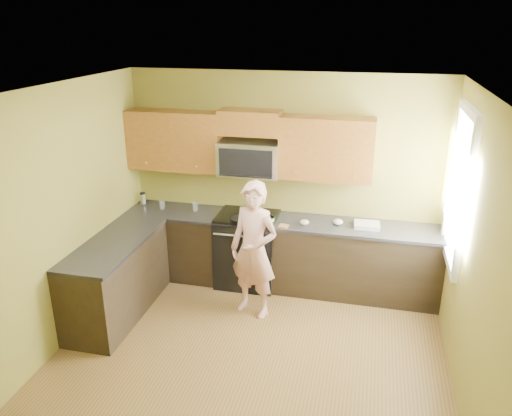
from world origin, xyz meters
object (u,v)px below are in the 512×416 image
(microwave, at_px, (250,174))
(butter_tub, at_px, (269,222))
(frying_pan, at_px, (242,222))
(travel_mug, at_px, (143,204))
(woman, at_px, (254,250))
(stove, at_px, (248,249))

(microwave, distance_m, butter_tub, 0.65)
(frying_pan, distance_m, travel_mug, 1.55)
(microwave, bearing_deg, butter_tub, -37.49)
(butter_tub, xyz_separation_m, travel_mug, (-1.80, 0.26, 0.00))
(woman, relative_size, travel_mug, 10.16)
(stove, xyz_separation_m, microwave, (0.00, 0.12, 0.97))
(stove, distance_m, travel_mug, 1.57)
(woman, xyz_separation_m, travel_mug, (-1.75, 0.85, 0.11))
(stove, xyz_separation_m, butter_tub, (0.30, -0.11, 0.45))
(microwave, bearing_deg, woman, -73.05)
(microwave, height_order, frying_pan, microwave)
(microwave, relative_size, frying_pan, 1.54)
(stove, relative_size, woman, 0.59)
(microwave, distance_m, travel_mug, 1.59)
(butter_tub, bearing_deg, travel_mug, 171.68)
(stove, relative_size, travel_mug, 5.96)
(microwave, height_order, woman, microwave)
(stove, distance_m, frying_pan, 0.54)
(travel_mug, bearing_deg, frying_pan, -15.32)
(woman, bearing_deg, stove, 127.88)
(woman, distance_m, travel_mug, 1.95)
(stove, bearing_deg, frying_pan, -90.19)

